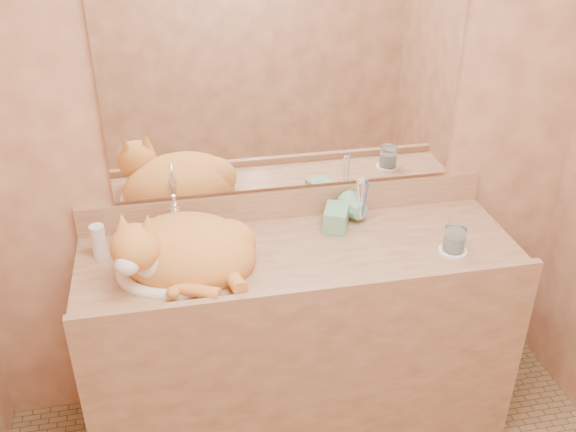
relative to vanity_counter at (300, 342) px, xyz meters
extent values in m
cube|color=#9C6147|center=(0.00, 0.28, 0.82)|extent=(2.40, 0.02, 2.50)
cube|color=white|center=(0.00, 0.26, 0.97)|extent=(1.30, 0.02, 0.80)
imported|color=#6DAF8E|center=(0.15, 0.08, 0.52)|extent=(0.11, 0.12, 0.19)
imported|color=#6DAF8E|center=(0.27, 0.14, 0.48)|extent=(0.14, 0.14, 0.10)
cylinder|color=white|center=(0.54, -0.11, 0.43)|extent=(0.11, 0.11, 0.01)
cylinder|color=silver|center=(0.54, -0.11, 0.48)|extent=(0.08, 0.08, 0.09)
cylinder|color=white|center=(-0.71, 0.12, 0.49)|extent=(0.05, 0.05, 0.13)
camera|label=1|loc=(-0.43, -1.90, 1.70)|focal=40.00mm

